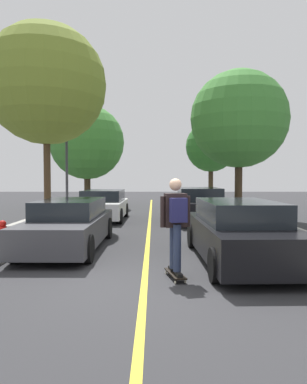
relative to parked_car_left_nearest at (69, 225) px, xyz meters
name	(u,v)px	position (x,y,z in m)	size (l,w,h in m)	color
ground	(144,283)	(2.08, -3.19, -0.64)	(80.00, 80.00, 0.00)	#2D2D30
center_line	(148,243)	(2.08, 0.81, -0.64)	(0.12, 39.20, 0.01)	gold
parked_car_left_nearest	(69,225)	(0.00, 0.00, 0.00)	(1.84, 4.69, 1.30)	#38383D
parked_car_left_near	(103,205)	(0.00, 6.46, 0.02)	(2.02, 4.10, 1.32)	white
parked_car_right_nearest	(238,232)	(4.16, -1.52, 0.04)	(1.95, 4.70, 1.38)	black
parked_car_right_near	(199,205)	(4.16, 5.65, 0.07)	(2.02, 4.35, 1.45)	black
street_tree_left_nearest	(46,85)	(-1.91, 4.53, 4.84)	(4.63, 4.63, 7.67)	#4C3823
street_tree_left_near	(87,142)	(-1.91, 13.11, 3.42)	(4.62, 4.62, 6.24)	#3D2D1E
street_tree_right_nearest	(239,119)	(6.07, 6.66, 3.84)	(4.35, 4.35, 6.52)	#3D2D1E
street_tree_right_near	(211,147)	(6.07, 14.57, 3.27)	(3.35, 3.35, 5.46)	#3D2D1E
fire_hydrant	(2,235)	(-1.50, -0.71, -0.15)	(0.20, 0.20, 0.70)	#B2140F
streetlamp	(66,151)	(-1.75, 7.08, 2.45)	(0.36, 0.24, 5.10)	#38383D
skateboard	(175,274)	(2.65, -2.88, -0.55)	(0.39, 0.87, 0.10)	black
skateboarder	(176,220)	(2.66, -2.91, 0.48)	(0.59, 0.71, 1.78)	black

